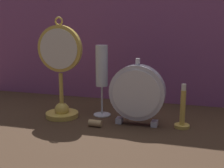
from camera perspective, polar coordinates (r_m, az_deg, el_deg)
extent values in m
plane|color=#422D1E|center=(1.03, -1.28, -7.48)|extent=(4.00, 4.00, 0.00)
cube|color=#8E4C7F|center=(1.28, 3.20, 11.51)|extent=(1.34, 0.01, 0.66)
cylinder|color=gold|center=(1.12, -9.12, -5.53)|extent=(0.11, 0.11, 0.02)
sphere|color=gold|center=(1.11, -9.15, -4.65)|extent=(0.05, 0.05, 0.05)
cylinder|color=gold|center=(1.10, -9.25, -1.64)|extent=(0.01, 0.01, 0.14)
cylinder|color=gold|center=(1.07, -9.53, 6.39)|extent=(0.16, 0.02, 0.16)
cylinder|color=silver|center=(1.06, -9.77, 6.34)|extent=(0.14, 0.00, 0.14)
torus|color=gold|center=(1.07, -9.71, 11.25)|extent=(0.03, 0.01, 0.03)
cube|color=silver|center=(1.04, 1.37, -6.62)|extent=(0.02, 0.03, 0.02)
cube|color=silver|center=(1.02, 7.77, -7.17)|extent=(0.02, 0.03, 0.02)
cylinder|color=silver|center=(1.00, 4.63, -1.55)|extent=(0.18, 0.04, 0.18)
cylinder|color=silver|center=(0.98, 4.37, -1.82)|extent=(0.15, 0.00, 0.15)
cylinder|color=silver|center=(0.98, 4.73, 4.12)|extent=(0.01, 0.01, 0.02)
cylinder|color=silver|center=(1.13, -1.83, -5.53)|extent=(0.06, 0.06, 0.01)
cylinder|color=silver|center=(1.11, -1.85, -2.88)|extent=(0.01, 0.01, 0.10)
cylinder|color=white|center=(1.09, -1.89, 3.37)|extent=(0.04, 0.04, 0.14)
cylinder|color=#E5D17F|center=(1.09, -1.88, 2.07)|extent=(0.04, 0.04, 0.09)
cylinder|color=gold|center=(1.03, 12.65, -7.51)|extent=(0.05, 0.05, 0.01)
cylinder|color=gold|center=(1.01, 12.82, -4.23)|extent=(0.02, 0.02, 0.11)
cylinder|color=silver|center=(0.99, 12.99, -0.56)|extent=(0.01, 0.01, 0.02)
cylinder|color=tan|center=(1.01, -3.08, -7.17)|extent=(0.04, 0.02, 0.02)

